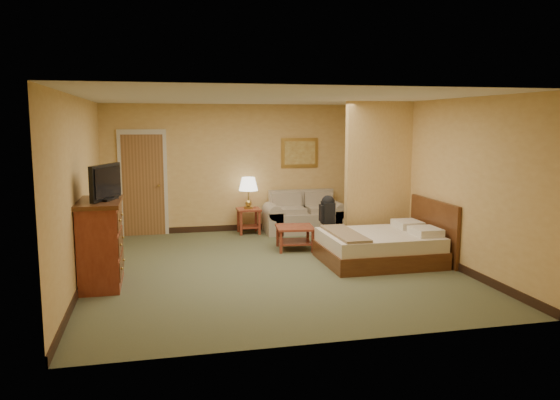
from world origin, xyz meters
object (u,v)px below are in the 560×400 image
object	(u,v)px
loveseat	(304,218)
dresser	(101,243)
bed	(383,246)
coffee_table	(295,233)

from	to	relation	value
loveseat	dresser	xyz separation A→B (m)	(-3.73, -2.97, 0.33)
loveseat	bed	xyz separation A→B (m)	(0.57, -2.67, -0.00)
bed	dresser	bearing A→B (deg)	-176.04
coffee_table	dresser	distance (m)	3.48
loveseat	bed	size ratio (longest dim) A/B	0.88
coffee_table	bed	size ratio (longest dim) A/B	0.38
coffee_table	bed	bearing A→B (deg)	-45.26
loveseat	dresser	distance (m)	4.78
loveseat	bed	distance (m)	2.73
loveseat	coffee_table	xyz separation A→B (m)	(-0.59, -1.50, 0.03)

